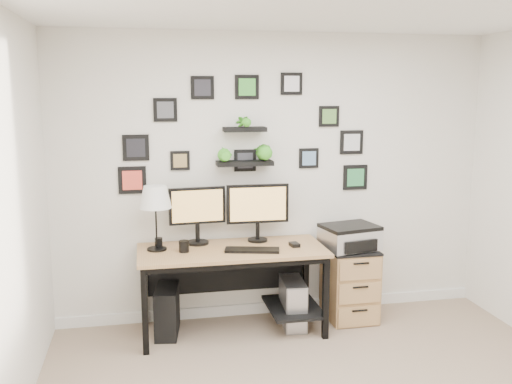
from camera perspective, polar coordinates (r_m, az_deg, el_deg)
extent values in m
plane|color=silver|center=(5.23, 1.92, 1.48)|extent=(4.00, 0.00, 4.00)
cube|color=white|center=(5.55, 1.88, -11.41)|extent=(4.00, 0.03, 0.10)
cube|color=tan|center=(4.91, -2.41, -5.85)|extent=(1.60, 0.70, 0.03)
cube|color=black|center=(4.92, -2.41, -6.30)|extent=(1.54, 0.64, 0.05)
cube|color=black|center=(5.30, -2.95, -7.74)|extent=(1.44, 0.02, 0.41)
cube|color=black|center=(5.20, 3.75, -11.40)|extent=(0.45, 0.63, 0.03)
cube|color=black|center=(4.70, -11.06, -11.65)|extent=(0.05, 0.05, 0.72)
cube|color=black|center=(5.26, -11.11, -9.24)|extent=(0.05, 0.05, 0.72)
cube|color=black|center=(4.92, 6.99, -10.49)|extent=(0.05, 0.05, 0.72)
cube|color=black|center=(5.46, 4.99, -8.34)|extent=(0.05, 0.05, 0.72)
cylinder|color=black|center=(5.08, -5.85, -5.05)|extent=(0.21, 0.21, 0.02)
cylinder|color=black|center=(5.06, -5.87, -4.11)|extent=(0.04, 0.04, 0.17)
cube|color=black|center=(5.00, -5.91, -1.36)|extent=(0.50, 0.07, 0.32)
cube|color=tan|center=(4.98, -5.86, -1.41)|extent=(0.45, 0.04, 0.28)
cylinder|color=black|center=(5.15, 0.16, -4.81)|extent=(0.18, 0.18, 0.02)
cylinder|color=black|center=(5.13, 0.16, -3.95)|extent=(0.04, 0.04, 0.16)
cube|color=black|center=(5.06, 0.17, -1.18)|extent=(0.56, 0.03, 0.35)
cube|color=tan|center=(5.05, 0.22, -1.23)|extent=(0.50, 0.01, 0.30)
cube|color=black|center=(4.82, -0.39, -5.82)|extent=(0.48, 0.25, 0.02)
cube|color=black|center=(4.98, 3.87, -5.27)|extent=(0.08, 0.11, 0.03)
cylinder|color=black|center=(4.94, -9.88, -5.63)|extent=(0.17, 0.17, 0.02)
cylinder|color=black|center=(4.88, -9.97, -2.78)|extent=(0.01, 0.01, 0.50)
cone|color=white|center=(4.84, -10.04, -0.49)|extent=(0.27, 0.27, 0.19)
cylinder|color=black|center=(4.83, -7.21, -5.41)|extent=(0.09, 0.09, 0.10)
cylinder|color=black|center=(5.00, -9.71, -5.01)|extent=(0.07, 0.07, 0.08)
cube|color=black|center=(5.09, -8.88, -11.66)|extent=(0.24, 0.44, 0.42)
cube|color=gray|center=(5.20, 3.70, -11.01)|extent=(0.22, 0.44, 0.42)
cube|color=silver|center=(5.01, 4.15, -11.87)|extent=(0.17, 0.02, 0.39)
cube|color=tan|center=(5.40, 9.32, -9.04)|extent=(0.42, 0.50, 0.65)
cube|color=black|center=(5.30, 9.42, -5.61)|extent=(0.43, 0.51, 0.02)
cube|color=tan|center=(5.26, 10.26, -12.15)|extent=(0.39, 0.02, 0.18)
cylinder|color=black|center=(5.22, 10.34, -11.59)|extent=(0.14, 0.02, 0.02)
cube|color=tan|center=(5.18, 10.34, -9.93)|extent=(0.39, 0.02, 0.18)
cylinder|color=black|center=(5.15, 10.42, -9.35)|extent=(0.14, 0.02, 0.02)
cube|color=tan|center=(5.11, 10.42, -7.65)|extent=(0.39, 0.02, 0.18)
cylinder|color=black|center=(5.08, 10.50, -7.04)|extent=(0.14, 0.02, 0.02)
cube|color=silver|center=(5.25, 9.33, -4.60)|extent=(0.54, 0.45, 0.18)
cube|color=black|center=(5.22, 9.37, -3.45)|extent=(0.54, 0.45, 0.03)
cube|color=black|center=(5.10, 10.49, -5.40)|extent=(0.32, 0.09, 0.11)
cube|color=black|center=(5.07, -1.15, 2.91)|extent=(0.50, 0.18, 0.04)
cube|color=black|center=(5.03, -1.14, 6.29)|extent=(0.38, 0.15, 0.04)
imported|color=green|center=(5.02, -3.07, 4.61)|extent=(0.15, 0.12, 0.27)
imported|color=green|center=(5.08, 0.74, 4.69)|extent=(0.15, 0.15, 0.27)
imported|color=green|center=(5.02, -1.14, 7.97)|extent=(0.13, 0.09, 0.25)
cube|color=black|center=(5.07, -7.60, 3.14)|extent=(0.17, 0.02, 0.17)
cube|color=#9A7E47|center=(5.06, -7.59, 3.12)|extent=(0.12, 0.00, 0.12)
cube|color=black|center=(5.20, 3.57, 10.75)|extent=(0.20, 0.02, 0.20)
cube|color=silver|center=(5.19, 3.60, 10.76)|extent=(0.14, 0.00, 0.14)
cube|color=black|center=(5.05, -5.38, 10.35)|extent=(0.20, 0.02, 0.20)
cube|color=#232229|center=(5.04, -5.37, 10.35)|extent=(0.14, 0.00, 0.14)
cube|color=black|center=(5.08, -12.27, 1.17)|extent=(0.24, 0.02, 0.24)
cube|color=#EE4B38|center=(5.07, -12.27, 1.15)|extent=(0.17, 0.00, 0.17)
cube|color=black|center=(5.45, 9.89, 1.46)|extent=(0.23, 0.02, 0.23)
cube|color=#328B4E|center=(5.44, 9.93, 1.44)|extent=(0.16, 0.00, 0.16)
cube|color=black|center=(5.05, -11.93, 4.36)|extent=(0.23, 0.02, 0.23)
cube|color=black|center=(5.04, -11.93, 4.34)|extent=(0.16, 0.00, 0.16)
cube|color=black|center=(5.31, 7.31, 7.52)|extent=(0.19, 0.02, 0.19)
cube|color=#57883E|center=(5.30, 7.35, 7.51)|extent=(0.13, 0.00, 0.13)
cube|color=black|center=(5.14, -1.10, 3.18)|extent=(0.20, 0.02, 0.20)
cube|color=#38373F|center=(5.13, -1.08, 3.16)|extent=(0.14, 0.00, 0.14)
cube|color=black|center=(5.03, -9.06, 8.12)|extent=(0.20, 0.02, 0.20)
cube|color=#494A50|center=(5.02, -9.06, 8.11)|extent=(0.14, 0.00, 0.14)
cube|color=black|center=(5.28, 5.30, 3.39)|extent=(0.18, 0.02, 0.18)
cube|color=#6286AC|center=(5.27, 5.34, 3.37)|extent=(0.13, 0.00, 0.13)
cube|color=black|center=(5.40, 9.53, 4.93)|extent=(0.22, 0.02, 0.22)
cube|color=silver|center=(5.39, 9.57, 4.92)|extent=(0.15, 0.00, 0.15)
cube|color=black|center=(5.11, -0.91, 10.45)|extent=(0.21, 0.02, 0.21)
cube|color=green|center=(5.10, -0.89, 10.45)|extent=(0.15, 0.00, 0.15)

